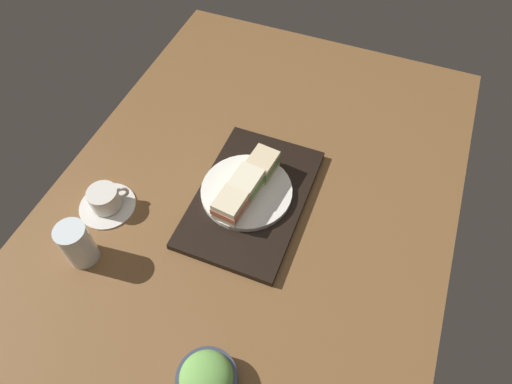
{
  "coord_description": "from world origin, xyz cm",
  "views": [
    {
      "loc": [
        -61.92,
        -25.26,
        94.89
      ],
      "look_at": [
        -1.65,
        -1.52,
        5.0
      ],
      "focal_mm": 31.8,
      "sensor_mm": 36.0,
      "label": 1
    }
  ],
  "objects_px": {
    "sandwich_plate": "(247,191)",
    "sandwich_far": "(261,163)",
    "salad_bowl": "(207,379)",
    "sandwich_middle": "(246,183)",
    "coffee_cup": "(106,200)",
    "sandwich_near": "(231,205)",
    "drinking_glass": "(77,244)"
  },
  "relations": [
    {
      "from": "sandwich_plate",
      "to": "sandwich_far",
      "type": "xyz_separation_m",
      "value": [
        0.07,
        -0.01,
        0.03
      ]
    },
    {
      "from": "sandwich_plate",
      "to": "salad_bowl",
      "type": "height_order",
      "value": "salad_bowl"
    },
    {
      "from": "sandwich_plate",
      "to": "sandwich_far",
      "type": "bearing_deg",
      "value": -8.15
    },
    {
      "from": "sandwich_middle",
      "to": "coffee_cup",
      "type": "height_order",
      "value": "sandwich_middle"
    },
    {
      "from": "sandwich_far",
      "to": "sandwich_near",
      "type": "bearing_deg",
      "value": 171.85
    },
    {
      "from": "sandwich_near",
      "to": "coffee_cup",
      "type": "relative_size",
      "value": 0.62
    },
    {
      "from": "sandwich_middle",
      "to": "drinking_glass",
      "type": "height_order",
      "value": "drinking_glass"
    },
    {
      "from": "salad_bowl",
      "to": "sandwich_near",
      "type": "bearing_deg",
      "value": 16.38
    },
    {
      "from": "sandwich_middle",
      "to": "salad_bowl",
      "type": "height_order",
      "value": "sandwich_middle"
    },
    {
      "from": "sandwich_far",
      "to": "drinking_glass",
      "type": "xyz_separation_m",
      "value": [
        -0.37,
        0.3,
        0.0
      ]
    },
    {
      "from": "sandwich_plate",
      "to": "coffee_cup",
      "type": "bearing_deg",
      "value": 116.04
    },
    {
      "from": "sandwich_plate",
      "to": "drinking_glass",
      "type": "xyz_separation_m",
      "value": [
        -0.3,
        0.29,
        0.03
      ]
    },
    {
      "from": "sandwich_far",
      "to": "drinking_glass",
      "type": "bearing_deg",
      "value": 140.87
    },
    {
      "from": "salad_bowl",
      "to": "drinking_glass",
      "type": "height_order",
      "value": "drinking_glass"
    },
    {
      "from": "sandwich_near",
      "to": "sandwich_far",
      "type": "distance_m",
      "value": 0.15
    },
    {
      "from": "sandwich_plate",
      "to": "sandwich_near",
      "type": "bearing_deg",
      "value": 171.85
    },
    {
      "from": "drinking_glass",
      "to": "sandwich_near",
      "type": "bearing_deg",
      "value": -51.4
    },
    {
      "from": "sandwich_middle",
      "to": "coffee_cup",
      "type": "distance_m",
      "value": 0.35
    },
    {
      "from": "sandwich_middle",
      "to": "drinking_glass",
      "type": "distance_m",
      "value": 0.41
    },
    {
      "from": "sandwich_far",
      "to": "salad_bowl",
      "type": "distance_m",
      "value": 0.53
    },
    {
      "from": "sandwich_far",
      "to": "salad_bowl",
      "type": "bearing_deg",
      "value": -170.31
    },
    {
      "from": "sandwich_near",
      "to": "salad_bowl",
      "type": "xyz_separation_m",
      "value": [
        -0.37,
        -0.11,
        -0.03
      ]
    },
    {
      "from": "sandwich_middle",
      "to": "drinking_glass",
      "type": "bearing_deg",
      "value": 135.61
    },
    {
      "from": "sandwich_near",
      "to": "salad_bowl",
      "type": "height_order",
      "value": "sandwich_near"
    },
    {
      "from": "sandwich_near",
      "to": "salad_bowl",
      "type": "distance_m",
      "value": 0.39
    },
    {
      "from": "sandwich_middle",
      "to": "salad_bowl",
      "type": "bearing_deg",
      "value": -167.47
    },
    {
      "from": "sandwich_far",
      "to": "salad_bowl",
      "type": "xyz_separation_m",
      "value": [
        -0.52,
        -0.09,
        -0.03
      ]
    },
    {
      "from": "sandwich_near",
      "to": "salad_bowl",
      "type": "relative_size",
      "value": 0.73
    },
    {
      "from": "sandwich_far",
      "to": "coffee_cup",
      "type": "xyz_separation_m",
      "value": [
        -0.23,
        0.33,
        -0.03
      ]
    },
    {
      "from": "coffee_cup",
      "to": "sandwich_plate",
      "type": "bearing_deg",
      "value": -63.96
    },
    {
      "from": "coffee_cup",
      "to": "sandwich_far",
      "type": "bearing_deg",
      "value": -55.13
    },
    {
      "from": "drinking_glass",
      "to": "sandwich_plate",
      "type": "bearing_deg",
      "value": -44.39
    }
  ]
}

